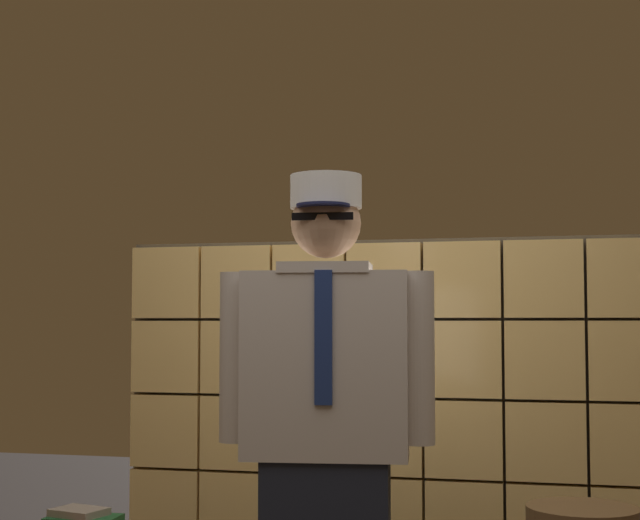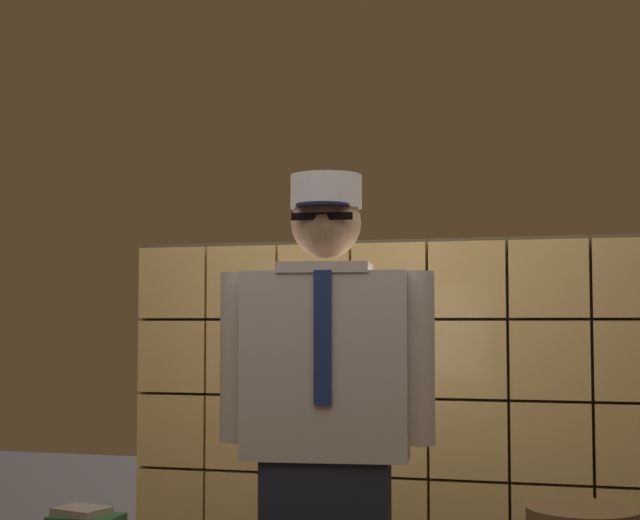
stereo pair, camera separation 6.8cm
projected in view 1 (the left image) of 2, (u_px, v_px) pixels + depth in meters
glass_block_wall at (386, 436)px, 4.08m from camera, size 2.32×0.10×1.67m
standing_person at (326, 436)px, 3.14m from camera, size 0.71×0.33×1.78m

